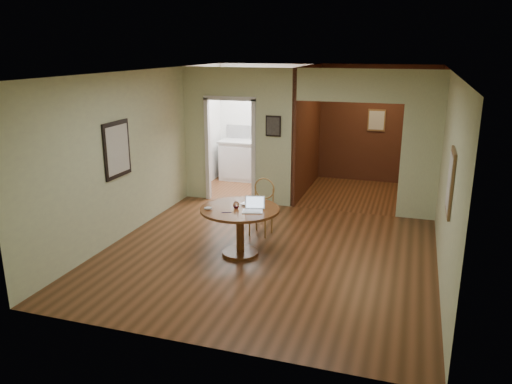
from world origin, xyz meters
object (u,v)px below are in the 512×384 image
(chair, at_px, (262,203))
(closed_laptop, at_px, (249,206))
(dining_table, at_px, (240,220))
(open_laptop, at_px, (254,207))

(chair, height_order, closed_laptop, chair)
(dining_table, relative_size, open_laptop, 3.56)
(chair, height_order, open_laptop, chair)
(dining_table, distance_m, chair, 0.98)
(dining_table, distance_m, closed_laptop, 0.26)
(dining_table, xyz_separation_m, closed_laptop, (0.12, 0.10, 0.21))
(dining_table, relative_size, chair, 1.25)
(chair, distance_m, open_laptop, 1.07)
(chair, xyz_separation_m, open_laptop, (0.18, -1.02, 0.27))
(dining_table, bearing_deg, open_laptop, -11.40)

